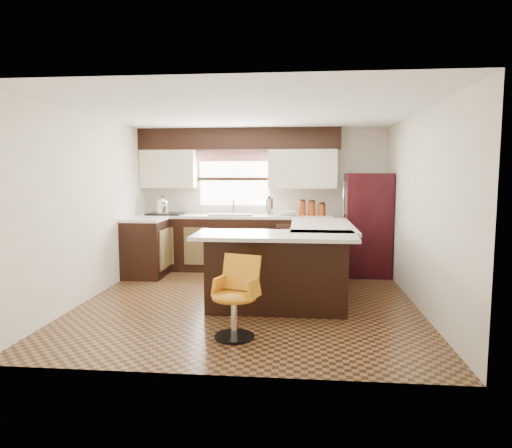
# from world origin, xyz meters

# --- Properties ---
(floor) EXTENTS (4.40, 4.40, 0.00)m
(floor) POSITION_xyz_m (0.00, 0.00, 0.00)
(floor) COLOR #49301A
(floor) RESTS_ON ground
(ceiling) EXTENTS (4.40, 4.40, 0.00)m
(ceiling) POSITION_xyz_m (0.00, 0.00, 2.40)
(ceiling) COLOR silver
(ceiling) RESTS_ON wall_back
(wall_back) EXTENTS (4.40, 0.00, 4.40)m
(wall_back) POSITION_xyz_m (0.00, 2.20, 1.20)
(wall_back) COLOR beige
(wall_back) RESTS_ON floor
(wall_front) EXTENTS (4.40, 0.00, 4.40)m
(wall_front) POSITION_xyz_m (0.00, -2.20, 1.20)
(wall_front) COLOR beige
(wall_front) RESTS_ON floor
(wall_left) EXTENTS (0.00, 4.40, 4.40)m
(wall_left) POSITION_xyz_m (-2.10, 0.00, 1.20)
(wall_left) COLOR beige
(wall_left) RESTS_ON floor
(wall_right) EXTENTS (0.00, 4.40, 4.40)m
(wall_right) POSITION_xyz_m (2.10, 0.00, 1.20)
(wall_right) COLOR beige
(wall_right) RESTS_ON floor
(base_cab_back) EXTENTS (3.30, 0.60, 0.90)m
(base_cab_back) POSITION_xyz_m (-0.45, 1.90, 0.45)
(base_cab_back) COLOR black
(base_cab_back) RESTS_ON floor
(base_cab_left) EXTENTS (0.60, 0.70, 0.90)m
(base_cab_left) POSITION_xyz_m (-1.80, 1.25, 0.45)
(base_cab_left) COLOR black
(base_cab_left) RESTS_ON floor
(counter_back) EXTENTS (3.30, 0.60, 0.04)m
(counter_back) POSITION_xyz_m (-0.45, 1.90, 0.92)
(counter_back) COLOR silver
(counter_back) RESTS_ON base_cab_back
(counter_left) EXTENTS (0.60, 0.70, 0.04)m
(counter_left) POSITION_xyz_m (-1.80, 1.25, 0.92)
(counter_left) COLOR silver
(counter_left) RESTS_ON base_cab_left
(soffit) EXTENTS (3.40, 0.35, 0.36)m
(soffit) POSITION_xyz_m (-0.40, 2.03, 2.22)
(soffit) COLOR black
(soffit) RESTS_ON wall_back
(upper_cab_left) EXTENTS (0.94, 0.35, 0.64)m
(upper_cab_left) POSITION_xyz_m (-1.62, 2.03, 1.72)
(upper_cab_left) COLOR beige
(upper_cab_left) RESTS_ON wall_back
(upper_cab_right) EXTENTS (1.14, 0.35, 0.64)m
(upper_cab_right) POSITION_xyz_m (0.68, 2.03, 1.72)
(upper_cab_right) COLOR beige
(upper_cab_right) RESTS_ON wall_back
(window_pane) EXTENTS (1.20, 0.02, 0.90)m
(window_pane) POSITION_xyz_m (-0.50, 2.18, 1.55)
(window_pane) COLOR white
(window_pane) RESTS_ON wall_back
(valance) EXTENTS (1.30, 0.06, 0.18)m
(valance) POSITION_xyz_m (-0.50, 2.14, 1.94)
(valance) COLOR #D19B93
(valance) RESTS_ON wall_back
(sink) EXTENTS (0.75, 0.45, 0.03)m
(sink) POSITION_xyz_m (-0.50, 1.88, 0.96)
(sink) COLOR #B2B2B7
(sink) RESTS_ON counter_back
(dishwasher) EXTENTS (0.58, 0.03, 0.78)m
(dishwasher) POSITION_xyz_m (0.55, 1.61, 0.43)
(dishwasher) COLOR black
(dishwasher) RESTS_ON floor
(cooktop) EXTENTS (0.58, 0.50, 0.02)m
(cooktop) POSITION_xyz_m (-1.65, 1.88, 0.96)
(cooktop) COLOR black
(cooktop) RESTS_ON counter_back
(peninsula_long) EXTENTS (0.60, 1.95, 0.90)m
(peninsula_long) POSITION_xyz_m (0.90, 0.62, 0.45)
(peninsula_long) COLOR black
(peninsula_long) RESTS_ON floor
(peninsula_return) EXTENTS (1.65, 0.60, 0.90)m
(peninsula_return) POSITION_xyz_m (0.38, -0.35, 0.45)
(peninsula_return) COLOR black
(peninsula_return) RESTS_ON floor
(counter_pen_long) EXTENTS (0.84, 1.95, 0.04)m
(counter_pen_long) POSITION_xyz_m (0.95, 0.62, 0.92)
(counter_pen_long) COLOR silver
(counter_pen_long) RESTS_ON peninsula_long
(counter_pen_return) EXTENTS (1.89, 0.84, 0.04)m
(counter_pen_return) POSITION_xyz_m (0.35, -0.44, 0.92)
(counter_pen_return) COLOR silver
(counter_pen_return) RESTS_ON peninsula_return
(refrigerator) EXTENTS (0.71, 0.68, 1.65)m
(refrigerator) POSITION_xyz_m (1.73, 1.71, 0.82)
(refrigerator) COLOR black
(refrigerator) RESTS_ON floor
(bar_chair) EXTENTS (0.55, 0.55, 0.82)m
(bar_chair) POSITION_xyz_m (0.01, -1.34, 0.41)
(bar_chair) COLOR orange
(bar_chair) RESTS_ON floor
(kettle) EXTENTS (0.22, 0.22, 0.30)m
(kettle) POSITION_xyz_m (-1.70, 1.88, 1.12)
(kettle) COLOR silver
(kettle) RESTS_ON cooktop
(percolator) EXTENTS (0.15, 0.15, 0.29)m
(percolator) POSITION_xyz_m (0.13, 1.90, 1.09)
(percolator) COLOR silver
(percolator) RESTS_ON counter_back
(mixing_bowl) EXTENTS (0.37, 0.37, 0.08)m
(mixing_bowl) POSITION_xyz_m (0.43, 1.90, 0.98)
(mixing_bowl) COLOR white
(mixing_bowl) RESTS_ON counter_back
(canister_large) EXTENTS (0.12, 0.12, 0.24)m
(canister_large) POSITION_xyz_m (0.68, 1.92, 1.06)
(canister_large) COLOR maroon
(canister_large) RESTS_ON counter_back
(canister_med) EXTENTS (0.12, 0.12, 0.23)m
(canister_med) POSITION_xyz_m (0.84, 1.92, 1.06)
(canister_med) COLOR maroon
(canister_med) RESTS_ON counter_back
(canister_small) EXTENTS (0.12, 0.12, 0.19)m
(canister_small) POSITION_xyz_m (1.01, 1.92, 1.04)
(canister_small) COLOR maroon
(canister_small) RESTS_ON counter_back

